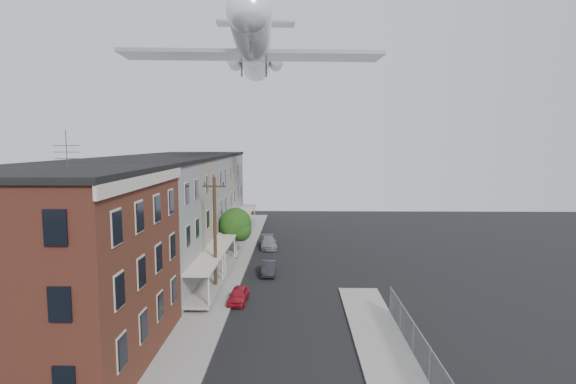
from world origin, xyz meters
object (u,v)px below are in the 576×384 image
car_far (268,242)px  street_tree (237,226)px  airplane (254,48)px  utility_pole (215,234)px  car_near (238,295)px  car_mid (269,268)px

car_far → street_tree: bearing=-125.6°
street_tree → airplane: bearing=24.4°
utility_pole → car_near: 5.01m
utility_pole → airplane: airplane is taller
car_near → car_far: 17.07m
car_far → utility_pole: bearing=-108.6°
car_mid → airplane: bearing=105.6°
car_mid → street_tree: bearing=124.1°
street_tree → car_mid: bearing=-54.9°
street_tree → car_near: street_tree is taller
car_near → car_mid: 7.23m
car_mid → car_far: size_ratio=0.81×
car_far → airplane: bearing=-110.5°
utility_pole → car_far: utility_pole is taller
utility_pole → street_tree: bearing=88.1°
car_near → airplane: (0.08, 12.74, 20.05)m
car_far → airplane: airplane is taller
utility_pole → car_far: 15.87m
car_far → car_mid: bearing=-93.0°
airplane → car_mid: bearing=-73.4°
car_mid → airplane: (-1.72, 5.74, 20.02)m
utility_pole → airplane: (2.08, 10.72, 15.92)m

